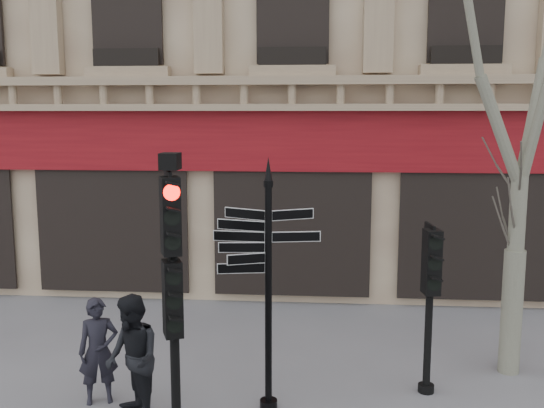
{
  "coord_description": "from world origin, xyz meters",
  "views": [
    {
      "loc": [
        0.61,
        -8.05,
        4.18
      ],
      "look_at": [
        -0.09,
        0.6,
        2.88
      ],
      "focal_mm": 40.0,
      "sensor_mm": 36.0,
      "label": 1
    }
  ],
  "objects": [
    {
      "name": "pedestrian_a",
      "position": [
        -2.56,
        0.05,
        0.78
      ],
      "size": [
        0.66,
        0.55,
        1.56
      ],
      "primitive_type": "imported",
      "rotation": [
        0.0,
        0.0,
        0.37
      ],
      "color": "black",
      "rests_on": "ground"
    },
    {
      "name": "pedestrian_b",
      "position": [
        -1.91,
        -0.42,
        0.88
      ],
      "size": [
        1.03,
        1.08,
        1.76
      ],
      "primitive_type": "imported",
      "rotation": [
        0.0,
        0.0,
        -0.96
      ],
      "color": "black",
      "rests_on": "ground"
    },
    {
      "name": "plane_tree",
      "position": [
        3.7,
        1.6,
        5.51
      ],
      "size": [
        2.96,
        2.96,
        7.85
      ],
      "color": "gray",
      "rests_on": "ground"
    },
    {
      "name": "traffic_signal_secondary",
      "position": [
        2.24,
        0.75,
        1.75
      ],
      "size": [
        0.46,
        0.35,
        2.51
      ],
      "rotation": [
        0.0,
        0.0,
        0.13
      ],
      "color": "black",
      "rests_on": "ground"
    },
    {
      "name": "fingerpost",
      "position": [
        -0.09,
        0.02,
        2.42
      ],
      "size": [
        1.51,
        1.51,
        3.6
      ],
      "rotation": [
        0.0,
        0.0,
        0.0
      ],
      "color": "black",
      "rests_on": "ground"
    },
    {
      "name": "traffic_signal_main",
      "position": [
        -1.15,
        -1.1,
        2.35
      ],
      "size": [
        0.49,
        0.43,
        3.72
      ],
      "rotation": [
        0.0,
        0.0,
        0.39
      ],
      "color": "black",
      "rests_on": "ground"
    }
  ]
}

